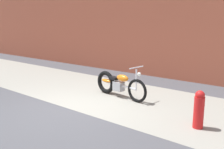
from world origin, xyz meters
TOP-DOWN VIEW (x-y plane):
  - ground_plane at (0.00, 0.00)m, footprint 80.00×80.00m
  - sidewalk_slab at (0.00, 1.75)m, footprint 36.00×3.50m
  - brick_building_wall at (0.00, 5.20)m, footprint 36.00×0.50m
  - motorcycle_orange at (0.29, 1.69)m, footprint 2.00×0.61m
  - fire_hydrant at (3.09, 0.94)m, footprint 0.22×0.22m

SIDE VIEW (x-z plane):
  - ground_plane at x=0.00m, z-range 0.00..0.00m
  - sidewalk_slab at x=0.00m, z-range 0.00..0.01m
  - motorcycle_orange at x=0.29m, z-range -0.12..0.91m
  - fire_hydrant at x=3.09m, z-range 0.00..0.84m
  - brick_building_wall at x=0.00m, z-range 0.00..4.73m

